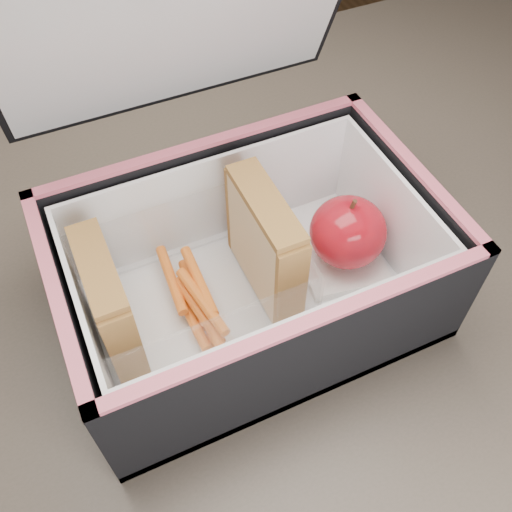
# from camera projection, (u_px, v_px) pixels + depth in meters

# --- Properties ---
(ground) EXTENTS (4.00, 4.00, 0.00)m
(ground) POSITION_uv_depth(u_px,v_px,m) (274.00, 475.00, 1.19)
(ground) COLOR brown
(ground) RESTS_ON ground
(kitchen_table) EXTENTS (1.20, 0.80, 0.75)m
(kitchen_table) POSITION_uv_depth(u_px,v_px,m) (287.00, 300.00, 0.67)
(kitchen_table) COLOR #51443B
(kitchen_table) RESTS_ON ground
(lunch_bag) EXTENTS (0.32, 0.30, 0.32)m
(lunch_bag) POSITION_uv_depth(u_px,v_px,m) (248.00, 259.00, 0.50)
(lunch_bag) COLOR black
(lunch_bag) RESTS_ON kitchen_table
(plastic_tub) EXTENTS (0.19, 0.13, 0.08)m
(plastic_tub) POSITION_uv_depth(u_px,v_px,m) (192.00, 285.00, 0.51)
(plastic_tub) COLOR white
(plastic_tub) RESTS_ON lunch_bag
(sandwich_left) EXTENTS (0.03, 0.09, 0.10)m
(sandwich_left) POSITION_uv_depth(u_px,v_px,m) (109.00, 302.00, 0.47)
(sandwich_left) COLOR #E1C287
(sandwich_left) RESTS_ON plastic_tub
(sandwich_right) EXTENTS (0.03, 0.10, 0.11)m
(sandwich_right) POSITION_uv_depth(u_px,v_px,m) (265.00, 244.00, 0.51)
(sandwich_right) COLOR #E1C287
(sandwich_right) RESTS_ON plastic_tub
(carrot_sticks) EXTENTS (0.04, 0.13, 0.03)m
(carrot_sticks) POSITION_uv_depth(u_px,v_px,m) (196.00, 300.00, 0.52)
(carrot_sticks) COLOR #D8541C
(carrot_sticks) RESTS_ON plastic_tub
(paper_napkin) EXTENTS (0.09, 0.09, 0.01)m
(paper_napkin) POSITION_uv_depth(u_px,v_px,m) (339.00, 258.00, 0.57)
(paper_napkin) COLOR white
(paper_napkin) RESTS_ON lunch_bag
(red_apple) EXTENTS (0.09, 0.09, 0.08)m
(red_apple) POSITION_uv_depth(u_px,v_px,m) (348.00, 232.00, 0.54)
(red_apple) COLOR maroon
(red_apple) RESTS_ON paper_napkin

